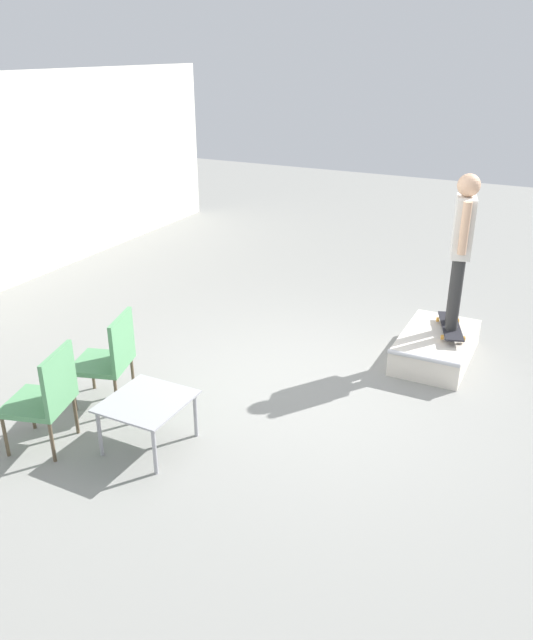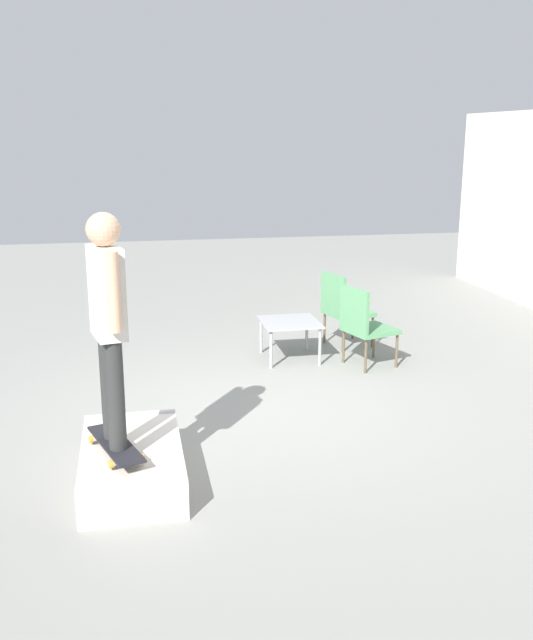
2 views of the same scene
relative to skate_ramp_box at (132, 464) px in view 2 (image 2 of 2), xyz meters
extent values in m
plane|color=gray|center=(-1.31, 1.10, -0.15)|extent=(24.00, 24.00, 0.00)
cube|color=silver|center=(0.00, 0.00, 0.00)|extent=(1.30, 0.76, 0.30)
cylinder|color=#B7B7BC|center=(-0.65, 0.00, 0.15)|extent=(0.05, 0.76, 0.05)
cube|color=black|center=(0.12, -0.11, 0.24)|extent=(0.82, 0.44, 0.02)
cylinder|color=gold|center=(0.32, 0.07, 0.20)|extent=(0.06, 0.05, 0.05)
cylinder|color=gold|center=(0.39, -0.14, 0.20)|extent=(0.06, 0.05, 0.05)
cylinder|color=gold|center=(-0.15, -0.08, 0.20)|extent=(0.06, 0.05, 0.05)
cylinder|color=gold|center=(-0.08, -0.30, 0.20)|extent=(0.06, 0.05, 0.05)
cylinder|color=#2D2D2D|center=(0.01, -0.14, 0.66)|extent=(0.13, 0.13, 0.82)
cylinder|color=#2D2D2D|center=(0.23, -0.09, 0.66)|extent=(0.13, 0.13, 0.82)
cube|color=silver|center=(0.12, -0.11, 1.39)|extent=(0.41, 0.28, 0.65)
cylinder|color=#D8A884|center=(-0.11, -0.16, 1.44)|extent=(0.09, 0.09, 0.55)
cylinder|color=#D8A884|center=(0.36, -0.06, 1.44)|extent=(0.09, 0.09, 0.55)
sphere|color=#D8A884|center=(0.12, -0.11, 1.84)|extent=(0.24, 0.24, 0.24)
cube|color=#9E9EA3|center=(-2.87, 1.90, 0.31)|extent=(0.72, 0.68, 0.02)
cylinder|color=#9E9EA3|center=(-3.18, 1.61, 0.07)|extent=(0.04, 0.04, 0.45)
cylinder|color=#9E9EA3|center=(-2.55, 1.61, 0.07)|extent=(0.04, 0.04, 0.45)
cylinder|color=#9E9EA3|center=(-3.18, 2.19, 0.07)|extent=(0.04, 0.04, 0.45)
cylinder|color=#9E9EA3|center=(-2.55, 2.19, 0.07)|extent=(0.04, 0.04, 0.45)
cylinder|color=brown|center=(-3.14, 3.04, 0.05)|extent=(0.03, 0.03, 0.40)
cylinder|color=brown|center=(-3.56, 2.92, 0.05)|extent=(0.03, 0.03, 0.40)
cylinder|color=brown|center=(-3.01, 2.62, 0.05)|extent=(0.03, 0.03, 0.40)
cylinder|color=brown|center=(-3.44, 2.50, 0.05)|extent=(0.03, 0.03, 0.40)
cube|color=#569360|center=(-3.29, 2.77, 0.28)|extent=(0.64, 0.64, 0.05)
cube|color=#569360|center=(-3.22, 2.54, 0.55)|extent=(0.51, 0.18, 0.50)
cylinder|color=brown|center=(-2.30, 3.04, 0.05)|extent=(0.03, 0.03, 0.40)
cylinder|color=brown|center=(-2.72, 2.91, 0.05)|extent=(0.03, 0.03, 0.40)
cylinder|color=brown|center=(-2.17, 2.62, 0.05)|extent=(0.03, 0.03, 0.40)
cylinder|color=brown|center=(-2.59, 2.49, 0.05)|extent=(0.03, 0.03, 0.40)
cube|color=#569360|center=(-2.45, 2.77, 0.28)|extent=(0.65, 0.65, 0.05)
cube|color=#569360|center=(-2.37, 2.54, 0.55)|extent=(0.51, 0.19, 0.50)
camera|label=1|loc=(-6.59, -1.15, 3.15)|focal=35.00mm
camera|label=2|loc=(5.15, 0.05, 2.46)|focal=40.00mm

